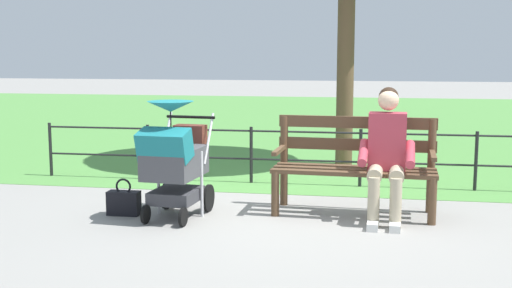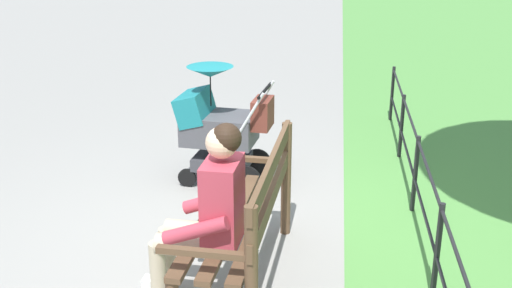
{
  "view_description": "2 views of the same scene",
  "coord_description": "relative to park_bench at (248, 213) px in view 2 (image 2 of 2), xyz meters",
  "views": [
    {
      "loc": [
        -0.75,
        6.37,
        1.62
      ],
      "look_at": [
        0.34,
        0.12,
        0.71
      ],
      "focal_mm": 45.51,
      "sensor_mm": 36.0,
      "label": 1
    },
    {
      "loc": [
        -4.41,
        -0.67,
        2.43
      ],
      "look_at": [
        0.37,
        -0.04,
        0.67
      ],
      "focal_mm": 43.35,
      "sensor_mm": 36.0,
      "label": 2
    }
  ],
  "objects": [
    {
      "name": "ground_plane",
      "position": [
        0.62,
        0.11,
        -0.53
      ],
      "size": [
        60.0,
        60.0,
        0.0
      ],
      "primitive_type": "plane",
      "color": "gray"
    },
    {
      "name": "park_bench",
      "position": [
        0.0,
        0.0,
        0.0
      ],
      "size": [
        1.62,
        0.67,
        0.96
      ],
      "color": "brown",
      "rests_on": "ground"
    },
    {
      "name": "person_on_bench",
      "position": [
        -0.31,
        0.22,
        0.15
      ],
      "size": [
        0.55,
        0.74,
        1.28
      ],
      "color": "tan",
      "rests_on": "ground"
    },
    {
      "name": "stroller",
      "position": [
        1.71,
        0.53,
        0.07
      ],
      "size": [
        0.58,
        0.93,
        1.15
      ],
      "color": "black",
      "rests_on": "ground"
    },
    {
      "name": "handbag",
      "position": [
        2.26,
        0.5,
        -0.4
      ],
      "size": [
        0.32,
        0.14,
        0.37
      ],
      "color": "black",
      "rests_on": "ground"
    },
    {
      "name": "park_fence",
      "position": [
        0.62,
        -1.28,
        -0.11
      ],
      "size": [
        6.69,
        0.04,
        0.7
      ],
      "color": "black",
      "rests_on": "ground"
    }
  ]
}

